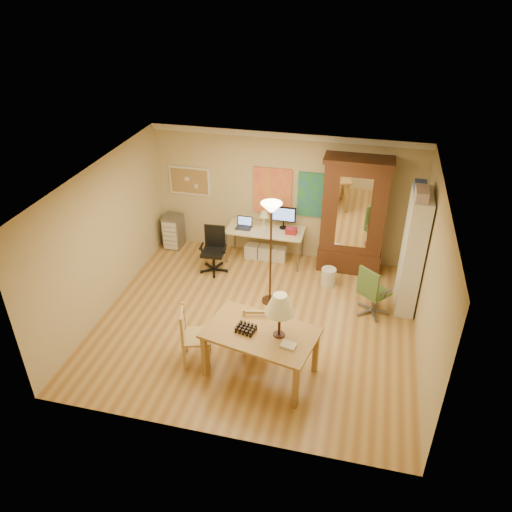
% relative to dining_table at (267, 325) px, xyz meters
% --- Properties ---
extents(floor, '(5.50, 5.50, 0.00)m').
position_rel_dining_table_xyz_m(floor, '(-0.46, 1.21, -0.97)').
color(floor, '#9D6B37').
rests_on(floor, ground).
extents(crown_molding, '(5.50, 0.08, 0.12)m').
position_rel_dining_table_xyz_m(crown_molding, '(-0.46, 3.67, 1.67)').
color(crown_molding, white).
rests_on(crown_molding, floor).
extents(corkboard, '(0.90, 0.04, 0.62)m').
position_rel_dining_table_xyz_m(corkboard, '(-2.51, 3.68, 0.53)').
color(corkboard, '#A0874B').
rests_on(corkboard, floor).
extents(art_panel_left, '(0.80, 0.04, 1.00)m').
position_rel_dining_table_xyz_m(art_panel_left, '(-0.71, 3.68, 0.48)').
color(art_panel_left, yellow).
rests_on(art_panel_left, floor).
extents(art_panel_right, '(0.75, 0.04, 0.95)m').
position_rel_dining_table_xyz_m(art_panel_right, '(0.19, 3.68, 0.48)').
color(art_panel_right, teal).
rests_on(art_panel_right, floor).
extents(dining_table, '(1.81, 1.30, 1.54)m').
position_rel_dining_table_xyz_m(dining_table, '(0.00, 0.00, 0.00)').
color(dining_table, olive).
rests_on(dining_table, floor).
extents(ladder_chair_back, '(0.51, 0.50, 0.93)m').
position_rel_dining_table_xyz_m(ladder_chair_back, '(-0.29, 0.51, -0.54)').
color(ladder_chair_back, tan).
rests_on(ladder_chair_back, floor).
extents(ladder_chair_left, '(0.55, 0.57, 1.00)m').
position_rel_dining_table_xyz_m(ladder_chair_left, '(-1.18, 0.05, -0.51)').
color(ladder_chair_left, tan).
rests_on(ladder_chair_left, floor).
extents(torchiere_lamp, '(0.37, 0.37, 2.03)m').
position_rel_dining_table_xyz_m(torchiere_lamp, '(-0.36, 1.88, 0.66)').
color(torchiere_lamp, '#3C2818').
rests_on(torchiere_lamp, floor).
extents(computer_desk, '(1.61, 0.70, 1.21)m').
position_rel_dining_table_xyz_m(computer_desk, '(-0.75, 3.36, -0.53)').
color(computer_desk, beige).
rests_on(computer_desk, floor).
extents(office_chair_black, '(0.59, 0.59, 0.96)m').
position_rel_dining_table_xyz_m(office_chair_black, '(-1.71, 2.68, -0.72)').
color(office_chair_black, black).
rests_on(office_chair_black, floor).
extents(office_chair_green, '(0.63, 0.63, 0.99)m').
position_rel_dining_table_xyz_m(office_chair_green, '(1.50, 1.95, -0.71)').
color(office_chair_green, slate).
rests_on(office_chair_green, floor).
extents(drawer_cart, '(0.37, 0.44, 0.74)m').
position_rel_dining_table_xyz_m(drawer_cart, '(-2.88, 3.42, -0.60)').
color(drawer_cart, slate).
rests_on(drawer_cart, floor).
extents(armoire, '(1.31, 0.62, 2.40)m').
position_rel_dining_table_xyz_m(armoire, '(0.98, 3.45, 0.07)').
color(armoire, '#3E2310').
rests_on(armoire, floor).
extents(bookshelf, '(0.33, 0.89, 2.23)m').
position_rel_dining_table_xyz_m(bookshelf, '(2.09, 2.39, 0.14)').
color(bookshelf, white).
rests_on(bookshelf, floor).
extents(wastebin, '(0.29, 0.29, 0.37)m').
position_rel_dining_table_xyz_m(wastebin, '(0.64, 2.69, -0.79)').
color(wastebin, silver).
rests_on(wastebin, floor).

